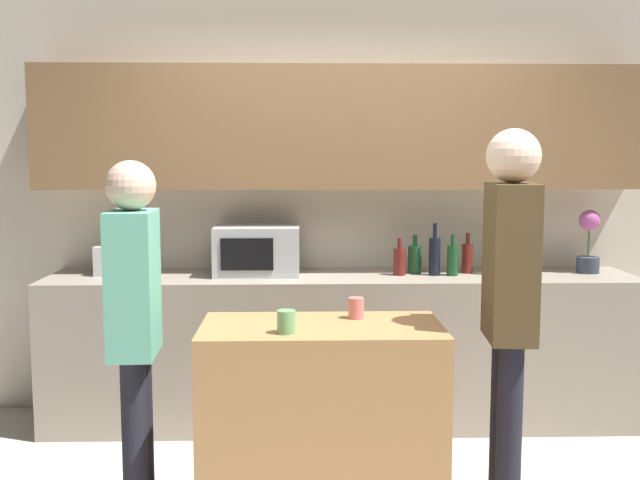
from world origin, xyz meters
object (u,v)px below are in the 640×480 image
Objects in this scene: microwave at (257,250)px; bottle_1 at (415,259)px; toaster at (118,260)px; cup_0 at (357,308)px; bottle_0 at (400,261)px; bottle_2 at (435,255)px; bottle_6 at (509,260)px; bottle_3 at (453,260)px; person_left at (510,292)px; bottle_4 at (467,258)px; cup_1 at (286,322)px; bottle_5 at (490,261)px; person_center at (134,314)px; potted_plant at (589,241)px.

microwave is 0.98m from bottle_1.
cup_0 is at bearing -41.23° from toaster.
microwave is at bearing 113.46° from cup_0.
bottle_0 is 0.72× the size of bottle_2.
bottle_6 is at bearing -3.04° from microwave.
bottle_1 is 0.94× the size of bottle_3.
bottle_0 is 1.38m from person_left.
toaster is at bearing 178.00° from bottle_0.
bottle_4 is 1.87m from cup_1.
microwave is 1.44m from bottle_5.
person_left reaches higher than bottle_2.
bottle_6 is 1.38m from person_left.
toaster is at bearing 178.01° from bottle_6.
cup_1 is at bearing -139.04° from cup_0.
cup_1 reaches higher than cup_0.
bottle_1 reaches higher than bottle_0.
bottle_3 is 0.24m from bottle_5.
bottle_1 is 0.14m from bottle_2.
bottle_5 is 0.91× the size of bottle_6.
microwave is 2.17× the size of bottle_1.
bottle_2 is (1.09, -0.07, -0.03)m from microwave.
person_left is (-0.02, -1.33, 0.05)m from bottle_3.
bottle_0 is at bearing -170.79° from bottle_4.
bottle_6 is at bearing -0.18° from bottle_3.
person_center reaches higher than bottle_0.
bottle_4 reaches higher than cup_0.
potted_plant is at bearing 38.22° from cup_0.
person_center reaches higher than toaster.
bottle_2 reaches higher than bottle_1.
person_left is (-0.37, -1.33, 0.05)m from bottle_6.
bottle_1 is 0.33m from bottle_4.
cup_1 is (1.06, -1.49, -0.05)m from toaster.
bottle_4 reaches higher than bottle_0.
bottle_1 is at bearing 69.67° from cup_0.
bottle_1 is 1.69m from cup_1.
potted_plant reaches higher than cup_0.
potted_plant is at bearing 3.92° from bottle_2.
person_center reaches higher than bottle_5.
potted_plant is 0.54m from bottle_6.
bottle_4 is at bearing 0.50° from microwave.
bottle_1 reaches higher than cup_1.
toaster is at bearing -179.73° from bottle_1.
bottle_2 reaches higher than cup_0.
bottle_2 is 3.25× the size of cup_1.
potted_plant is at bearing 0.04° from microwave.
bottle_2 is at bearing 171.91° from bottle_3.
person_center is at bearing 170.00° from cup_1.
bottle_0 is 1.87m from person_center.
bottle_3 is at bearing -174.57° from potted_plant.
bottle_0 reaches higher than toaster.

